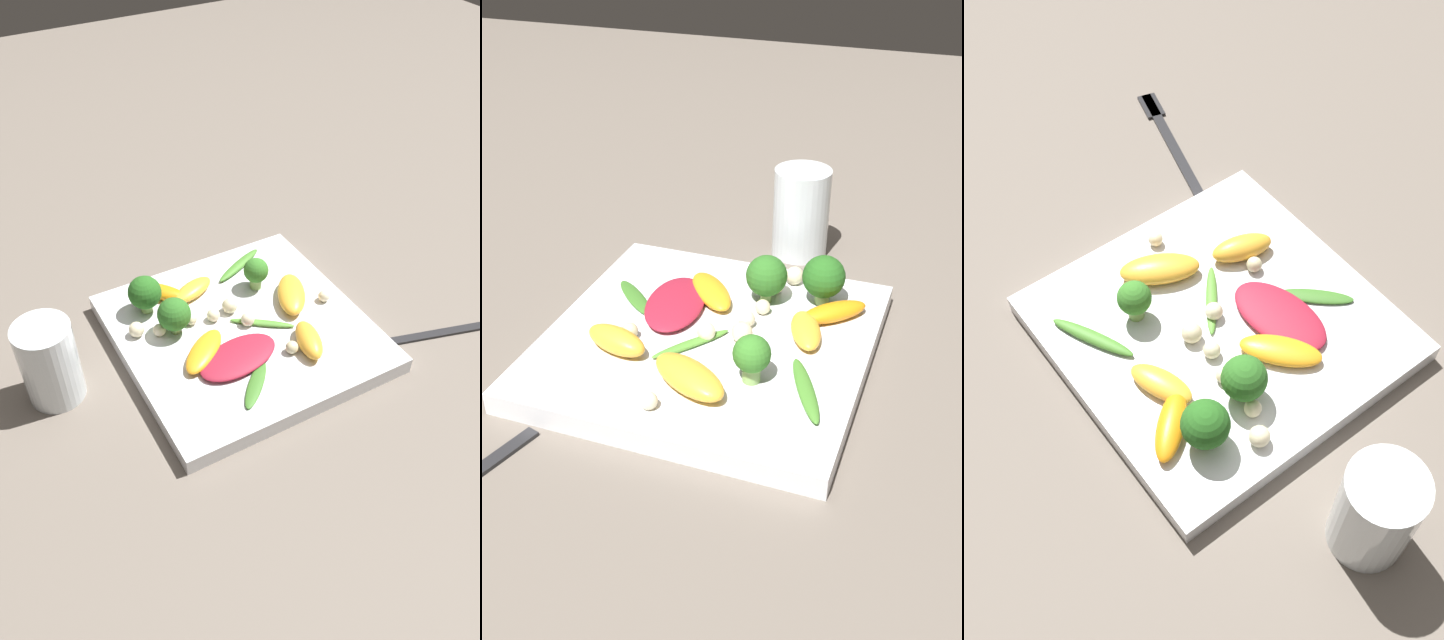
% 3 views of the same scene
% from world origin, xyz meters
% --- Properties ---
extents(ground_plane, '(2.40, 2.40, 0.00)m').
position_xyz_m(ground_plane, '(0.00, 0.00, 0.00)').
color(ground_plane, '#6B6056').
extents(plate, '(0.28, 0.28, 0.02)m').
position_xyz_m(plate, '(0.00, 0.00, 0.01)').
color(plate, white).
rests_on(plate, ground_plane).
extents(drinking_glass, '(0.06, 0.06, 0.10)m').
position_xyz_m(drinking_glass, '(0.02, 0.22, 0.05)').
color(drinking_glass, white).
rests_on(drinking_glass, ground_plane).
extents(fork, '(0.06, 0.18, 0.01)m').
position_xyz_m(fork, '(-0.12, -0.25, 0.00)').
color(fork, '#262628').
rests_on(fork, ground_plane).
extents(radicchio_leaf_0, '(0.07, 0.10, 0.01)m').
position_xyz_m(radicchio_leaf_0, '(-0.05, 0.03, 0.03)').
color(radicchio_leaf_0, maroon).
rests_on(radicchio_leaf_0, plate).
extents(orange_segment_0, '(0.05, 0.06, 0.01)m').
position_xyz_m(orange_segment_0, '(0.08, 0.02, 0.03)').
color(orange_segment_0, '#FCAD33').
rests_on(orange_segment_0, plate).
extents(orange_segment_1, '(0.08, 0.06, 0.02)m').
position_xyz_m(orange_segment_1, '(0.01, -0.07, 0.03)').
color(orange_segment_1, '#FCAD33').
rests_on(orange_segment_1, plate).
extents(orange_segment_2, '(0.07, 0.07, 0.01)m').
position_xyz_m(orange_segment_2, '(-0.02, 0.06, 0.03)').
color(orange_segment_2, orange).
rests_on(orange_segment_2, plate).
extents(orange_segment_3, '(0.06, 0.06, 0.02)m').
position_xyz_m(orange_segment_3, '(0.10, 0.06, 0.03)').
color(orange_segment_3, orange).
rests_on(orange_segment_3, plate).
extents(orange_segment_4, '(0.06, 0.04, 0.02)m').
position_xyz_m(orange_segment_4, '(-0.07, -0.05, 0.03)').
color(orange_segment_4, '#FCAD33').
rests_on(orange_segment_4, plate).
extents(broccoli_floret_0, '(0.04, 0.04, 0.05)m').
position_xyz_m(broccoli_floret_0, '(0.03, 0.07, 0.05)').
color(broccoli_floret_0, '#7A9E51').
rests_on(broccoli_floret_0, plate).
extents(broccoli_floret_1, '(0.03, 0.03, 0.04)m').
position_xyz_m(broccoli_floret_1, '(0.05, -0.05, 0.04)').
color(broccoli_floret_1, '#84AD5B').
rests_on(broccoli_floret_1, plate).
extents(broccoli_floret_2, '(0.04, 0.04, 0.05)m').
position_xyz_m(broccoli_floret_2, '(0.08, 0.09, 0.05)').
color(broccoli_floret_2, '#7A9E51').
rests_on(broccoli_floret_2, plate).
extents(arugula_sprig_0, '(0.05, 0.08, 0.01)m').
position_xyz_m(arugula_sprig_0, '(0.10, -0.05, 0.02)').
color(arugula_sprig_0, '#47842D').
rests_on(arugula_sprig_0, plate).
extents(arugula_sprig_1, '(0.06, 0.06, 0.00)m').
position_xyz_m(arugula_sprig_1, '(-0.09, 0.03, 0.02)').
color(arugula_sprig_1, '#3D7528').
rests_on(arugula_sprig_1, plate).
extents(arugula_sprig_2, '(0.05, 0.07, 0.01)m').
position_xyz_m(arugula_sprig_2, '(-0.01, -0.02, 0.02)').
color(arugula_sprig_2, '#518E33').
rests_on(arugula_sprig_2, plate).
extents(macadamia_nut_0, '(0.02, 0.02, 0.02)m').
position_xyz_m(macadamia_nut_0, '(0.00, -0.01, 0.03)').
color(macadamia_nut_0, beige).
rests_on(macadamia_nut_0, plate).
extents(macadamia_nut_1, '(0.01, 0.01, 0.01)m').
position_xyz_m(macadamia_nut_1, '(0.03, 0.09, 0.03)').
color(macadamia_nut_1, beige).
rests_on(macadamia_nut_1, plate).
extents(macadamia_nut_2, '(0.02, 0.02, 0.02)m').
position_xyz_m(macadamia_nut_2, '(0.05, 0.11, 0.03)').
color(macadamia_nut_2, beige).
rests_on(macadamia_nut_2, plate).
extents(macadamia_nut_3, '(0.02, 0.02, 0.02)m').
position_xyz_m(macadamia_nut_3, '(0.03, -0.00, 0.03)').
color(macadamia_nut_3, beige).
rests_on(macadamia_nut_3, plate).
extents(macadamia_nut_4, '(0.02, 0.02, 0.02)m').
position_xyz_m(macadamia_nut_4, '(0.03, 0.02, 0.03)').
color(macadamia_nut_4, beige).
rests_on(macadamia_nut_4, plate).
extents(macadamia_nut_5, '(0.01, 0.01, 0.01)m').
position_xyz_m(macadamia_nut_5, '(-0.06, -0.03, 0.03)').
color(macadamia_nut_5, beige).
rests_on(macadamia_nut_5, plate).
extents(macadamia_nut_6, '(0.01, 0.01, 0.01)m').
position_xyz_m(macadamia_nut_6, '(-0.01, -0.11, 0.03)').
color(macadamia_nut_6, beige).
rests_on(macadamia_nut_6, plate).
extents(macadamia_nut_7, '(0.01, 0.01, 0.01)m').
position_xyz_m(macadamia_nut_7, '(0.03, 0.05, 0.03)').
color(macadamia_nut_7, beige).
rests_on(macadamia_nut_7, plate).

